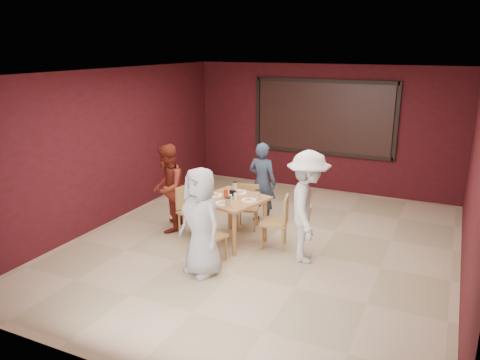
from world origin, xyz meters
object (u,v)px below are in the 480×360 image
at_px(diner_left, 168,188).
at_px(diner_front, 201,222).
at_px(chair_back, 248,204).
at_px(dining_table, 232,203).
at_px(chair_front, 207,234).
at_px(chair_left, 190,208).
at_px(diner_back, 262,182).
at_px(diner_right, 307,207).
at_px(chair_right, 278,219).

bearing_deg(diner_left, diner_front, 27.87).
height_order(chair_back, diner_left, diner_left).
relative_size(dining_table, diner_left, 0.77).
bearing_deg(chair_front, chair_left, 133.96).
xyz_separation_m(diner_back, diner_right, (1.24, -1.24, 0.11)).
bearing_deg(chair_right, chair_left, -175.01).
bearing_deg(diner_right, chair_left, 70.18).
height_order(chair_front, diner_right, diner_right).
bearing_deg(diner_right, dining_table, 67.41).
height_order(chair_front, chair_back, chair_front).
height_order(chair_left, diner_back, diner_back).
xyz_separation_m(chair_back, diner_front, (0.13, -1.91, 0.35)).
bearing_deg(diner_right, diner_front, 113.95).
relative_size(chair_left, diner_left, 0.56).
bearing_deg(diner_left, chair_back, 99.83).
distance_m(diner_left, diner_right, 2.58).
distance_m(chair_front, chair_right, 1.24).
height_order(dining_table, chair_front, dining_table).
distance_m(chair_front, diner_right, 1.56).
relative_size(chair_back, diner_right, 0.46).
relative_size(chair_back, chair_left, 0.90).
distance_m(chair_left, diner_back, 1.46).
height_order(dining_table, diner_left, diner_left).
bearing_deg(dining_table, chair_front, -89.62).
distance_m(dining_table, chair_back, 0.76).
bearing_deg(dining_table, diner_right, -5.41).
bearing_deg(diner_left, dining_table, 69.43).
bearing_deg(chair_right, dining_table, -172.11).
height_order(chair_right, diner_left, diner_left).
bearing_deg(diner_right, diner_back, 27.89).
distance_m(chair_right, diner_back, 1.25).
bearing_deg(chair_back, chair_left, -135.57).
distance_m(chair_back, chair_right, 1.02).
xyz_separation_m(chair_back, diner_right, (1.35, -0.84, 0.42)).
relative_size(dining_table, diner_front, 0.76).
height_order(diner_back, diner_left, diner_left).
xyz_separation_m(chair_front, diner_left, (-1.25, 0.85, 0.31)).
bearing_deg(chair_right, diner_right, -23.45).
bearing_deg(diner_front, diner_right, 63.06).
distance_m(dining_table, diner_right, 1.35).
xyz_separation_m(dining_table, chair_back, (-0.02, 0.72, -0.24)).
distance_m(chair_back, diner_right, 1.65).
bearing_deg(chair_left, diner_front, -52.75).
bearing_deg(dining_table, chair_back, 91.96).
bearing_deg(diner_right, chair_right, 49.37).
relative_size(diner_back, diner_right, 0.87).
height_order(chair_front, diner_left, diner_left).
bearing_deg(diner_front, chair_front, 127.52).
bearing_deg(diner_back, chair_right, 129.04).
bearing_deg(diner_front, diner_left, 160.40).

